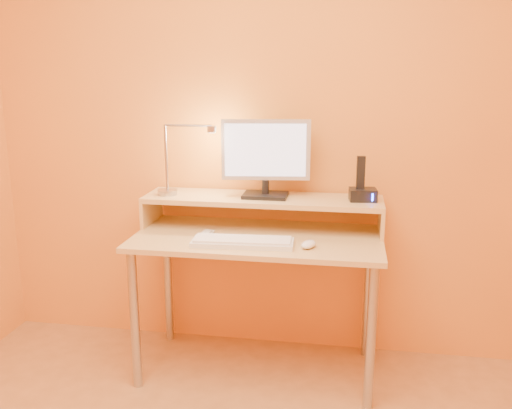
% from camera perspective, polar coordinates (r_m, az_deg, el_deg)
% --- Properties ---
extents(wall_back, '(3.00, 0.04, 2.50)m').
position_cam_1_polar(wall_back, '(2.93, 1.21, 8.61)').
color(wall_back, orange).
rests_on(wall_back, floor).
extents(desk_leg_fl, '(0.04, 0.04, 0.69)m').
position_cam_1_polar(desk_leg_fl, '(2.77, -12.26, -11.47)').
color(desk_leg_fl, '#A7A7B0').
rests_on(desk_leg_fl, floor).
extents(desk_leg_fr, '(0.04, 0.04, 0.69)m').
position_cam_1_polar(desk_leg_fr, '(2.59, 11.63, -13.24)').
color(desk_leg_fr, '#A7A7B0').
rests_on(desk_leg_fr, floor).
extents(desk_leg_bl, '(0.04, 0.04, 0.69)m').
position_cam_1_polar(desk_leg_bl, '(3.20, -8.95, -7.79)').
color(desk_leg_bl, '#A7A7B0').
rests_on(desk_leg_bl, floor).
extents(desk_leg_br, '(0.04, 0.04, 0.69)m').
position_cam_1_polar(desk_leg_br, '(3.05, 11.34, -9.00)').
color(desk_leg_br, '#A7A7B0').
rests_on(desk_leg_br, floor).
extents(desk_lower, '(1.20, 0.60, 0.02)m').
position_cam_1_polar(desk_lower, '(2.72, 0.17, -3.46)').
color(desk_lower, tan).
rests_on(desk_lower, floor).
extents(shelf_riser_left, '(0.02, 0.30, 0.14)m').
position_cam_1_polar(shelf_riser_left, '(2.99, -10.61, -0.53)').
color(shelf_riser_left, tan).
rests_on(shelf_riser_left, desk_lower).
extents(shelf_riser_right, '(0.02, 0.30, 0.14)m').
position_cam_1_polar(shelf_riser_right, '(2.81, 12.65, -1.52)').
color(shelf_riser_right, tan).
rests_on(shelf_riser_right, desk_lower).
extents(desk_shelf, '(1.20, 0.30, 0.02)m').
position_cam_1_polar(desk_shelf, '(2.82, 0.67, 0.54)').
color(desk_shelf, tan).
rests_on(desk_shelf, desk_lower).
extents(monitor_foot, '(0.22, 0.16, 0.02)m').
position_cam_1_polar(monitor_foot, '(2.81, 0.96, 0.95)').
color(monitor_foot, black).
rests_on(monitor_foot, desk_shelf).
extents(monitor_neck, '(0.04, 0.04, 0.07)m').
position_cam_1_polar(monitor_neck, '(2.81, 0.97, 1.83)').
color(monitor_neck, black).
rests_on(monitor_neck, monitor_foot).
extents(monitor_panel, '(0.44, 0.09, 0.30)m').
position_cam_1_polar(monitor_panel, '(2.78, 1.01, 5.60)').
color(monitor_panel, '#B3B3B6').
rests_on(monitor_panel, monitor_neck).
extents(monitor_back, '(0.39, 0.06, 0.26)m').
position_cam_1_polar(monitor_back, '(2.81, 1.08, 5.67)').
color(monitor_back, black).
rests_on(monitor_back, monitor_panel).
extents(monitor_screen, '(0.40, 0.06, 0.26)m').
position_cam_1_polar(monitor_screen, '(2.76, 0.96, 5.55)').
color(monitor_screen, silver).
rests_on(monitor_screen, monitor_panel).
extents(lamp_base, '(0.10, 0.10, 0.02)m').
position_cam_1_polar(lamp_base, '(2.90, -9.00, 1.25)').
color(lamp_base, '#A7A7B0').
rests_on(lamp_base, desk_shelf).
extents(lamp_post, '(0.01, 0.01, 0.33)m').
position_cam_1_polar(lamp_post, '(2.87, -9.13, 4.71)').
color(lamp_post, '#A7A7B0').
rests_on(lamp_post, lamp_base).
extents(lamp_arm, '(0.24, 0.01, 0.01)m').
position_cam_1_polar(lamp_arm, '(2.81, -6.92, 7.99)').
color(lamp_arm, '#A7A7B0').
rests_on(lamp_arm, lamp_post).
extents(lamp_head, '(0.04, 0.04, 0.03)m').
position_cam_1_polar(lamp_head, '(2.78, -4.52, 7.68)').
color(lamp_head, '#A7A7B0').
rests_on(lamp_head, lamp_arm).
extents(lamp_bulb, '(0.03, 0.03, 0.00)m').
position_cam_1_polar(lamp_bulb, '(2.78, -4.51, 7.35)').
color(lamp_bulb, '#FFEAC6').
rests_on(lamp_bulb, lamp_head).
extents(phone_dock, '(0.14, 0.11, 0.06)m').
position_cam_1_polar(phone_dock, '(2.78, 10.84, 0.99)').
color(phone_dock, black).
rests_on(phone_dock, desk_shelf).
extents(phone_handset, '(0.04, 0.03, 0.16)m').
position_cam_1_polar(phone_handset, '(2.76, 10.63, 3.23)').
color(phone_handset, black).
rests_on(phone_handset, phone_dock).
extents(phone_led, '(0.01, 0.00, 0.04)m').
position_cam_1_polar(phone_led, '(2.73, 11.80, 0.72)').
color(phone_led, '#2F69FC').
rests_on(phone_led, phone_dock).
extents(keyboard, '(0.47, 0.17, 0.02)m').
position_cam_1_polar(keyboard, '(2.58, -1.38, -3.91)').
color(keyboard, silver).
rests_on(keyboard, desk_lower).
extents(mouse, '(0.09, 0.11, 0.03)m').
position_cam_1_polar(mouse, '(2.54, 5.38, -4.06)').
color(mouse, white).
rests_on(mouse, desk_lower).
extents(remote_control, '(0.07, 0.20, 0.02)m').
position_cam_1_polar(remote_control, '(2.67, -5.38, -3.35)').
color(remote_control, silver).
rests_on(remote_control, desk_lower).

